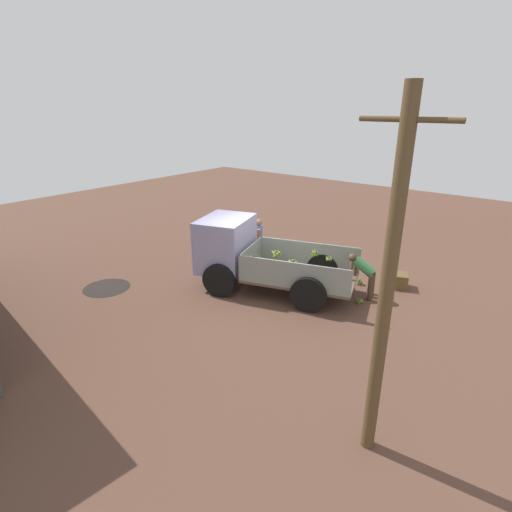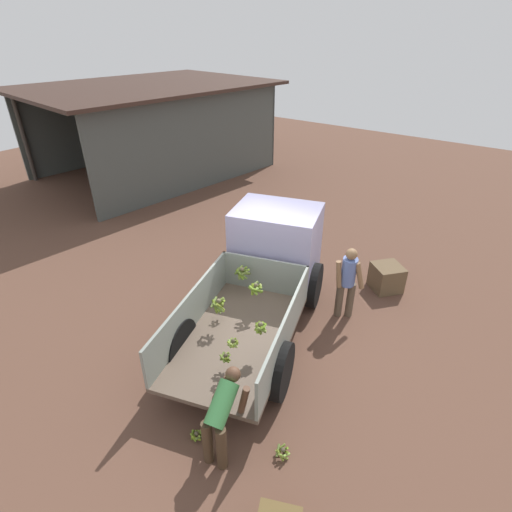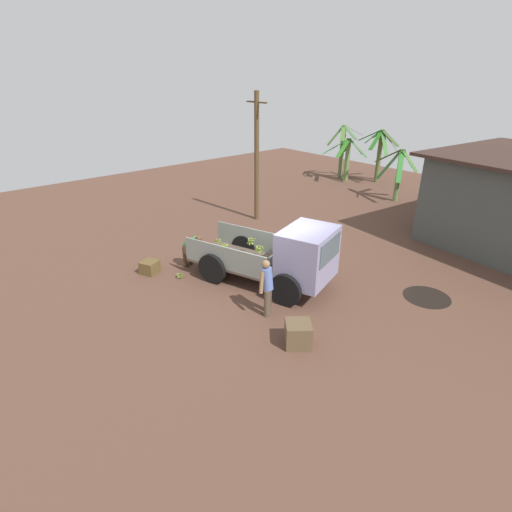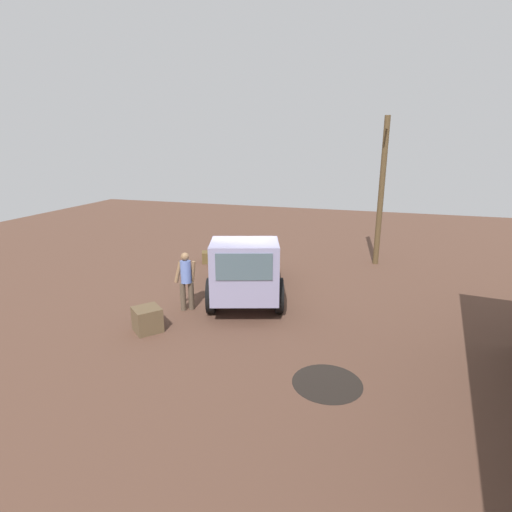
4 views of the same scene
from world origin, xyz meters
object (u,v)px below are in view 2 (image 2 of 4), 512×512
Objects in this scene: banana_bunch_on_ground_0 at (283,452)px; wooden_crate_1 at (386,277)px; person_foreground_visitor at (348,280)px; banana_bunch_on_ground_1 at (197,435)px; person_worker_loading at (222,414)px; cargo_truck at (268,263)px.

wooden_crate_1 reaches higher than banana_bunch_on_ground_0.
wooden_crate_1 is (5.00, 0.39, 0.21)m from banana_bunch_on_ground_0.
person_foreground_visitor reaches higher than banana_bunch_on_ground_1.
banana_bunch_on_ground_0 is 5.02m from wooden_crate_1.
person_worker_loading is 0.81m from banana_bunch_on_ground_1.
banana_bunch_on_ground_0 is (-3.47, -0.73, -0.82)m from person_foreground_visitor.
person_worker_loading is at bearing 118.06° from banana_bunch_on_ground_0.
person_foreground_visitor is 8.10× the size of banana_bunch_on_ground_1.
wooden_crate_1 is at bearing 4.47° from banana_bunch_on_ground_0.
cargo_truck is 1.66m from person_foreground_visitor.
cargo_truck is 24.05× the size of banana_bunch_on_ground_1.
banana_bunch_on_ground_0 is at bearing -65.96° from banana_bunch_on_ground_1.
person_foreground_visitor is at bearing 11.84° from banana_bunch_on_ground_0.
cargo_truck is 3.77m from banana_bunch_on_ground_0.
person_foreground_visitor is 1.68m from wooden_crate_1.
person_worker_loading is 6.23× the size of banana_bunch_on_ground_1.
banana_bunch_on_ground_0 is at bearing -159.24° from cargo_truck.
wooden_crate_1 is at bearing -8.24° from banana_bunch_on_ground_1.
person_worker_loading reaches higher than banana_bunch_on_ground_1.
banana_bunch_on_ground_0 is 1.31m from banana_bunch_on_ground_1.
banana_bunch_on_ground_0 reaches higher than banana_bunch_on_ground_1.
person_worker_loading reaches higher than wooden_crate_1.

